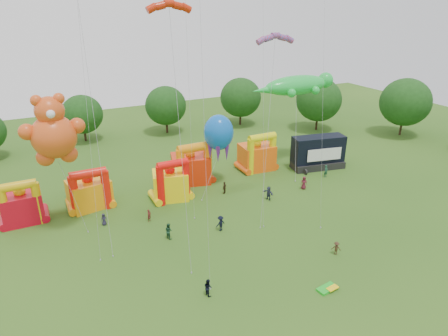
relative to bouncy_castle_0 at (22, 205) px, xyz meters
name	(u,v)px	position (x,y,z in m)	size (l,w,h in m)	color
ground	(288,317)	(19.74, -27.92, -2.25)	(160.00, 160.00, 0.00)	#285116
tree_ring	(276,257)	(18.58, -27.32, 4.01)	(121.71, 123.79, 12.07)	#352314
bouncy_castle_0	(22,205)	(0.00, 0.00, 0.00)	(4.63, 3.72, 5.88)	red
bouncy_castle_1	(90,192)	(7.98, 0.33, -0.03)	(5.64, 4.82, 5.82)	orange
bouncy_castle_2	(171,183)	(18.34, -2.15, 0.07)	(5.39, 4.73, 6.07)	yellow
bouncy_castle_3	(191,167)	(22.90, 1.72, 0.23)	(6.36, 5.56, 6.54)	red
bouncy_castle_4	(258,155)	(34.30, 1.65, 0.16)	(5.47, 4.53, 6.35)	#FF5A0D
stage_trailer	(318,153)	(43.38, -2.16, 0.34)	(8.90, 4.76, 5.37)	black
teddy_bear_kite	(57,144)	(4.85, -4.47, 8.56)	(6.81, 4.83, 16.43)	#DB4C18
gecko_kite	(296,121)	(39.98, -0.30, 5.52)	(15.20, 10.20, 14.52)	green
octopus_kite	(215,155)	(25.37, -1.24, 2.68)	(6.99, 6.65, 10.51)	blue
parafoil_kites	(201,127)	(18.96, -11.43, 10.44)	(24.75, 15.74, 31.57)	red
diamond_kites	(219,89)	(20.97, -11.82, 14.49)	(27.58, 19.57, 38.34)	red
folded_kite_bundle	(328,288)	(25.19, -26.64, -2.11)	(2.11, 1.30, 0.31)	green
spectator_0	(104,219)	(8.59, -5.19, -1.47)	(0.76, 0.49, 1.55)	#242137
spectator_1	(149,215)	(13.79, -6.74, -1.44)	(0.59, 0.39, 1.61)	#581A19
spectator_2	(169,231)	(14.69, -11.46, -1.29)	(0.93, 0.72, 1.91)	#173924
spectator_3	(221,223)	(20.73, -12.63, -1.28)	(1.25, 0.72, 1.94)	black
spectator_4	(225,188)	(25.59, -3.95, -1.35)	(1.05, 0.44, 1.79)	#3F2E19
spectator_5	(268,193)	(30.12, -8.34, -1.27)	(1.82, 0.58, 1.96)	#292E45
spectator_6	(304,183)	(36.50, -7.78, -1.27)	(0.95, 0.62, 1.95)	#591926
spectator_7	(326,171)	(42.20, -5.80, -1.27)	(0.71, 0.47, 1.95)	#1C4632
spectator_8	(208,287)	(14.76, -22.23, -1.38)	(0.84, 0.66, 1.73)	black
spectator_9	(336,248)	(29.74, -22.49, -1.48)	(0.99, 0.57, 1.53)	#3E2918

